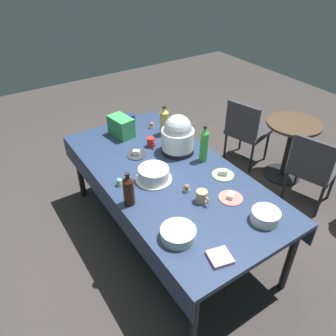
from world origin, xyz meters
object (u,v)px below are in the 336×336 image
at_px(cupcake_cocoa, 119,182).
at_px(round_cafe_table, 290,140).
at_px(cupcake_lemon, 152,125).
at_px(cupcake_rose, 187,188).
at_px(frosted_layer_cake, 154,174).
at_px(maroon_chair_left, 246,129).
at_px(slow_cooker, 178,135).
at_px(maroon_chair_right, 312,166).
at_px(glass_salad_bowl, 178,234).
at_px(soda_bottle_lime_soda, 204,145).
at_px(coffee_mug_tan, 202,196).
at_px(coffee_mug_red, 151,142).
at_px(coffee_mug_navy, 131,119).
at_px(potluck_table, 168,178).
at_px(ceramic_snack_bowl, 265,216).
at_px(soda_bottle_cola, 129,190).
at_px(dessert_plate_sage, 223,174).
at_px(soda_carton, 121,126).
at_px(dessert_plate_coral, 231,197).
at_px(dessert_plate_charcoal, 136,154).
at_px(soda_bottle_ginger_ale, 164,121).

xyz_separation_m(cupcake_cocoa, round_cafe_table, (0.02, 2.13, -0.28)).
bearing_deg(cupcake_lemon, cupcake_rose, -16.42).
height_order(frosted_layer_cake, maroon_chair_left, frosted_layer_cake).
height_order(slow_cooker, maroon_chair_right, slow_cooker).
relative_size(glass_salad_bowl, maroon_chair_left, 0.29).
relative_size(soda_bottle_lime_soda, coffee_mug_tan, 2.65).
xyz_separation_m(cupcake_rose, soda_bottle_lime_soda, (-0.28, 0.39, 0.13)).
xyz_separation_m(glass_salad_bowl, cupcake_cocoa, (-0.73, -0.07, -0.01)).
distance_m(soda_bottle_lime_soda, coffee_mug_red, 0.55).
height_order(coffee_mug_navy, maroon_chair_left, maroon_chair_left).
relative_size(potluck_table, coffee_mug_red, 19.30).
bearing_deg(coffee_mug_navy, soda_bottle_lime_soda, 11.59).
bearing_deg(cupcake_cocoa, potluck_table, 80.07).
bearing_deg(coffee_mug_navy, glass_salad_bowl, -17.69).
bearing_deg(glass_salad_bowl, ceramic_snack_bowl, 71.39).
xyz_separation_m(soda_bottle_cola, coffee_mug_tan, (0.28, 0.47, -0.08)).
bearing_deg(coffee_mug_navy, maroon_chair_right, 43.20).
bearing_deg(slow_cooker, ceramic_snack_bowl, -0.21).
bearing_deg(dessert_plate_sage, soda_carton, -159.47).
bearing_deg(cupcake_cocoa, maroon_chair_right, 75.43).
distance_m(slow_cooker, dessert_plate_coral, 0.80).
bearing_deg(dessert_plate_charcoal, coffee_mug_tan, 7.02).
xyz_separation_m(dessert_plate_charcoal, cupcake_rose, (0.68, 0.08, 0.02)).
bearing_deg(dessert_plate_sage, dessert_plate_coral, -29.67).
distance_m(cupcake_lemon, round_cafe_table, 1.61).
bearing_deg(ceramic_snack_bowl, slow_cooker, 179.79).
relative_size(glass_salad_bowl, soda_bottle_cola, 0.86).
xyz_separation_m(soda_bottle_lime_soda, maroon_chair_right, (0.41, 1.11, -0.42)).
bearing_deg(maroon_chair_right, potluck_table, -105.86).
xyz_separation_m(potluck_table, ceramic_snack_bowl, (0.86, 0.26, 0.10)).
xyz_separation_m(potluck_table, dessert_plate_coral, (0.55, 0.22, 0.07)).
xyz_separation_m(ceramic_snack_bowl, soda_bottle_ginger_ale, (-1.45, 0.08, 0.10)).
xyz_separation_m(glass_salad_bowl, dessert_plate_charcoal, (-1.05, 0.26, -0.03)).
xyz_separation_m(slow_cooker, cupcake_lemon, (-0.53, 0.03, -0.14)).
bearing_deg(soda_carton, coffee_mug_red, 12.61).
height_order(soda_bottle_ginger_ale, round_cafe_table, soda_bottle_ginger_ale).
relative_size(cupcake_rose, coffee_mug_navy, 0.53).
bearing_deg(ceramic_snack_bowl, cupcake_lemon, 178.67).
relative_size(potluck_table, slow_cooker, 5.92).
distance_m(cupcake_cocoa, maroon_chair_left, 1.98).
distance_m(cupcake_rose, maroon_chair_right, 1.53).
distance_m(frosted_layer_cake, maroon_chair_right, 1.71).
bearing_deg(soda_bottle_ginger_ale, round_cafe_table, 68.49).
bearing_deg(cupcake_cocoa, soda_bottle_cola, -8.09).
bearing_deg(maroon_chair_right, coffee_mug_tan, -88.87).
xyz_separation_m(coffee_mug_tan, maroon_chair_left, (-0.98, 1.47, -0.31)).
bearing_deg(soda_carton, soda_bottle_lime_soda, 17.88).
distance_m(soda_bottle_cola, maroon_chair_right, 2.00).
height_order(soda_bottle_lime_soda, round_cafe_table, soda_bottle_lime_soda).
bearing_deg(soda_bottle_cola, soda_bottle_ginger_ale, 133.28).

